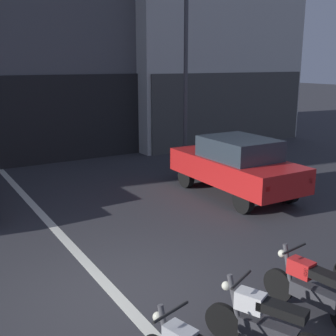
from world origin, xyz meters
The scene contains 6 objects.
ground_plane centered at (0.00, 0.00, 0.00)m, with size 120.00×120.00×0.00m, color #333338.
lane_centre_line centered at (0.00, 6.00, 0.00)m, with size 0.20×18.00×0.01m, color silver.
car_red_parked_kerbside centered at (5.08, 3.12, 0.89)m, with size 1.83×4.13×1.64m.
street_lamp centered at (5.65, 6.52, 4.16)m, with size 0.36×0.36×6.84m.
motorcycle_white_row_left_mid centered at (0.99, -2.24, 0.46)m, with size 0.77×1.55×0.98m.
motorcycle_red_row_centre centered at (2.18, -1.97, 0.46)m, with size 0.55×1.66×0.98m.
Camera 1 is at (-2.47, -5.58, 3.62)m, focal length 45.18 mm.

